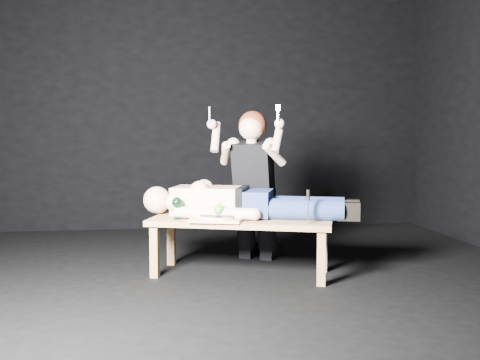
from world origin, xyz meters
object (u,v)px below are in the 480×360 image
(table, at_px, (241,246))
(carving_knife, at_px, (308,207))
(lying_man, at_px, (249,199))
(serving_tray, at_px, (217,219))
(goblet, at_px, (177,208))
(kneeling_woman, at_px, (256,184))

(table, height_order, carving_knife, carving_knife)
(lying_man, relative_size, serving_tray, 4.01)
(lying_man, bearing_deg, table, -114.45)
(lying_man, height_order, carving_knife, lying_man)
(table, distance_m, goblet, 0.59)
(serving_tray, height_order, carving_knife, carving_knife)
(kneeling_woman, distance_m, goblet, 0.86)
(table, distance_m, carving_knife, 0.66)
(table, xyz_separation_m, goblet, (-0.50, 0.02, 0.31))
(goblet, bearing_deg, lying_man, 6.46)
(lying_man, relative_size, carving_knife, 6.19)
(table, height_order, kneeling_woman, kneeling_woman)
(serving_tray, relative_size, carving_knife, 1.54)
(kneeling_woman, height_order, carving_knife, kneeling_woman)
(lying_man, height_order, serving_tray, lying_man)
(kneeling_woman, bearing_deg, table, -85.09)
(table, relative_size, carving_knife, 5.64)
(carving_knife, bearing_deg, lying_man, 151.71)
(lying_man, relative_size, goblet, 8.94)
(kneeling_woman, relative_size, serving_tray, 3.47)
(kneeling_woman, height_order, serving_tray, kneeling_woman)
(table, relative_size, goblet, 8.15)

